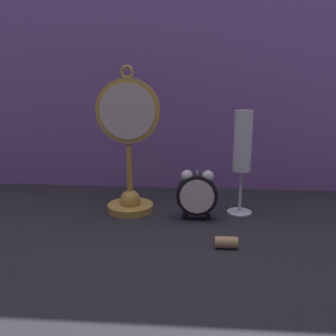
{
  "coord_description": "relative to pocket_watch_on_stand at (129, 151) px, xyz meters",
  "views": [
    {
      "loc": [
        0.06,
        -0.71,
        0.32
      ],
      "look_at": [
        0.0,
        0.08,
        0.12
      ],
      "focal_mm": 40.0,
      "sensor_mm": 36.0,
      "label": 1
    }
  ],
  "objects": [
    {
      "name": "ground_plane",
      "position": [
        0.09,
        -0.13,
        -0.15
      ],
      "size": [
        4.0,
        4.0,
        0.0
      ],
      "primitive_type": "plane",
      "color": "#232328"
    },
    {
      "name": "fabric_backdrop_drape",
      "position": [
        0.09,
        0.2,
        0.23
      ],
      "size": [
        1.39,
        0.01,
        0.75
      ],
      "primitive_type": "cube",
      "color": "#8460A8",
      "rests_on": "ground_plane"
    },
    {
      "name": "pocket_watch_on_stand",
      "position": [
        0.0,
        0.0,
        0.0
      ],
      "size": [
        0.15,
        0.11,
        0.34
      ],
      "color": "gold",
      "rests_on": "ground_plane"
    },
    {
      "name": "alarm_clock_twin_bell",
      "position": [
        0.16,
        -0.04,
        -0.08
      ],
      "size": [
        0.09,
        0.03,
        0.11
      ],
      "color": "black",
      "rests_on": "ground_plane"
    },
    {
      "name": "champagne_flute",
      "position": [
        0.26,
        0.01,
        0.01
      ],
      "size": [
        0.06,
        0.06,
        0.24
      ],
      "color": "silver",
      "rests_on": "ground_plane"
    },
    {
      "name": "wine_cork",
      "position": [
        0.21,
        -0.18,
        -0.13
      ],
      "size": [
        0.04,
        0.02,
        0.02
      ],
      "primitive_type": "cylinder",
      "rotation": [
        0.0,
        1.57,
        0.0
      ],
      "color": "tan",
      "rests_on": "ground_plane"
    }
  ]
}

